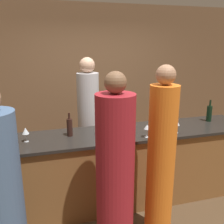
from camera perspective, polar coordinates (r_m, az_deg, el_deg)
name	(u,v)px	position (r m, az deg, el deg)	size (l,w,h in m)	color
ground_plane	(123,199)	(3.67, 2.57, -19.28)	(14.00, 14.00, 0.00)	#4C3823
back_wall	(94,80)	(4.87, -4.20, 7.26)	(8.00, 0.06, 2.80)	brown
bar_counter	(124,167)	(3.41, 2.67, -12.40)	(3.52, 0.70, 0.99)	brown
bartender	(89,125)	(3.80, -5.35, -2.94)	(0.32, 0.32, 1.90)	#B2B2B7
guest_0	(161,162)	(2.68, 11.10, -11.23)	(0.29, 0.29, 1.90)	orange
guest_2	(115,175)	(2.48, 0.72, -14.26)	(0.37, 0.37, 1.86)	maroon
wine_bottle_0	(70,127)	(3.08, -9.66, -3.38)	(0.07, 0.07, 0.29)	black
wine_bottle_1	(209,113)	(3.88, 21.33, -0.24)	(0.08, 0.08, 0.32)	black
wine_glass_0	(26,131)	(3.02, -19.16, -4.16)	(0.08, 0.08, 0.17)	silver
wine_glass_1	(98,125)	(3.08, -3.12, -3.07)	(0.06, 0.06, 0.17)	silver
wine_glass_3	(177,123)	(3.23, 14.58, -2.43)	(0.07, 0.07, 0.17)	silver
wine_glass_4	(121,131)	(2.86, 2.00, -4.46)	(0.07, 0.07, 0.17)	silver
wine_glass_5	(147,127)	(3.02, 8.02, -3.48)	(0.07, 0.07, 0.16)	silver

